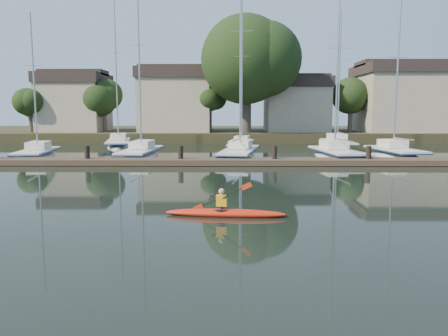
{
  "coord_description": "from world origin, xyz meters",
  "views": [
    {
      "loc": [
        0.01,
        -13.75,
        3.45
      ],
      "look_at": [
        -0.13,
        3.23,
        1.2
      ],
      "focal_mm": 35.0,
      "sensor_mm": 36.0,
      "label": 1
    }
  ],
  "objects_px": {
    "sailboat_4": "(394,160)",
    "sailboat_3": "(336,161)",
    "sailboat_0": "(38,160)",
    "sailboat_5": "(119,149)",
    "dock": "(228,161)",
    "sailboat_1": "(141,160)",
    "sailboat_2": "(240,160)",
    "sailboat_6": "(241,150)",
    "sailboat_7": "(337,150)",
    "kayak": "(225,211)"
  },
  "relations": [
    {
      "from": "kayak",
      "to": "sailboat_2",
      "type": "bearing_deg",
      "value": 92.09
    },
    {
      "from": "kayak",
      "to": "sailboat_5",
      "type": "distance_m",
      "value": 29.44
    },
    {
      "from": "sailboat_4",
      "to": "sailboat_5",
      "type": "distance_m",
      "value": 24.66
    },
    {
      "from": "dock",
      "to": "sailboat_0",
      "type": "bearing_deg",
      "value": 164.6
    },
    {
      "from": "sailboat_3",
      "to": "dock",
      "type": "bearing_deg",
      "value": -160.6
    },
    {
      "from": "kayak",
      "to": "sailboat_5",
      "type": "xyz_separation_m",
      "value": [
        -10.38,
        27.55,
        -0.34
      ]
    },
    {
      "from": "dock",
      "to": "sailboat_4",
      "type": "bearing_deg",
      "value": 20.27
    },
    {
      "from": "sailboat_1",
      "to": "sailboat_7",
      "type": "relative_size",
      "value": 1.01
    },
    {
      "from": "sailboat_7",
      "to": "sailboat_2",
      "type": "bearing_deg",
      "value": -134.77
    },
    {
      "from": "sailboat_0",
      "to": "sailboat_7",
      "type": "height_order",
      "value": "sailboat_7"
    },
    {
      "from": "sailboat_3",
      "to": "sailboat_5",
      "type": "distance_m",
      "value": 20.88
    },
    {
      "from": "sailboat_1",
      "to": "sailboat_5",
      "type": "relative_size",
      "value": 0.93
    },
    {
      "from": "sailboat_0",
      "to": "sailboat_4",
      "type": "relative_size",
      "value": 0.91
    },
    {
      "from": "sailboat_2",
      "to": "sailboat_7",
      "type": "relative_size",
      "value": 1.12
    },
    {
      "from": "sailboat_0",
      "to": "sailboat_3",
      "type": "bearing_deg",
      "value": -8.11
    },
    {
      "from": "kayak",
      "to": "sailboat_6",
      "type": "xyz_separation_m",
      "value": [
        1.34,
        26.15,
        -0.32
      ]
    },
    {
      "from": "kayak",
      "to": "sailboat_1",
      "type": "height_order",
      "value": "sailboat_1"
    },
    {
      "from": "dock",
      "to": "sailboat_6",
      "type": "xyz_separation_m",
      "value": [
        1.26,
        12.4,
        -0.37
      ]
    },
    {
      "from": "sailboat_6",
      "to": "sailboat_7",
      "type": "relative_size",
      "value": 1.03
    },
    {
      "from": "dock",
      "to": "sailboat_1",
      "type": "xyz_separation_m",
      "value": [
        -6.43,
        4.28,
        -0.4
      ]
    },
    {
      "from": "sailboat_2",
      "to": "sailboat_4",
      "type": "relative_size",
      "value": 1.23
    },
    {
      "from": "dock",
      "to": "sailboat_2",
      "type": "height_order",
      "value": "sailboat_2"
    },
    {
      "from": "sailboat_4",
      "to": "sailboat_7",
      "type": "height_order",
      "value": "sailboat_7"
    },
    {
      "from": "dock",
      "to": "sailboat_2",
      "type": "distance_m",
      "value": 4.23
    },
    {
      "from": "kayak",
      "to": "sailboat_3",
      "type": "bearing_deg",
      "value": 70.79
    },
    {
      "from": "sailboat_4",
      "to": "sailboat_5",
      "type": "relative_size",
      "value": 0.84
    },
    {
      "from": "dock",
      "to": "sailboat_2",
      "type": "bearing_deg",
      "value": 77.94
    },
    {
      "from": "sailboat_4",
      "to": "sailboat_2",
      "type": "bearing_deg",
      "value": 175.36
    },
    {
      "from": "sailboat_2",
      "to": "sailboat_3",
      "type": "xyz_separation_m",
      "value": [
        6.96,
        -0.39,
        -0.01
      ]
    },
    {
      "from": "sailboat_1",
      "to": "sailboat_2",
      "type": "distance_m",
      "value": 7.31
    },
    {
      "from": "sailboat_0",
      "to": "sailboat_7",
      "type": "bearing_deg",
      "value": 12.3
    },
    {
      "from": "kayak",
      "to": "dock",
      "type": "relative_size",
      "value": 0.12
    },
    {
      "from": "sailboat_1",
      "to": "sailboat_4",
      "type": "xyz_separation_m",
      "value": [
        18.84,
        0.3,
        -0.01
      ]
    },
    {
      "from": "sailboat_4",
      "to": "sailboat_3",
      "type": "bearing_deg",
      "value": -176.4
    },
    {
      "from": "sailboat_4",
      "to": "sailboat_6",
      "type": "xyz_separation_m",
      "value": [
        -11.15,
        7.82,
        0.04
      ]
    },
    {
      "from": "sailboat_4",
      "to": "sailboat_5",
      "type": "xyz_separation_m",
      "value": [
        -22.87,
        9.22,
        0.02
      ]
    },
    {
      "from": "kayak",
      "to": "sailboat_7",
      "type": "xyz_separation_m",
      "value": [
        10.28,
        26.43,
        -0.36
      ]
    },
    {
      "from": "sailboat_1",
      "to": "sailboat_3",
      "type": "distance_m",
      "value": 14.28
    },
    {
      "from": "sailboat_5",
      "to": "sailboat_6",
      "type": "bearing_deg",
      "value": -17.8
    },
    {
      "from": "sailboat_1",
      "to": "sailboat_2",
      "type": "relative_size",
      "value": 0.9
    },
    {
      "from": "sailboat_1",
      "to": "sailboat_2",
      "type": "xyz_separation_m",
      "value": [
        7.31,
        -0.16,
        -0.0
      ]
    },
    {
      "from": "sailboat_1",
      "to": "sailboat_4",
      "type": "height_order",
      "value": "sailboat_1"
    },
    {
      "from": "sailboat_2",
      "to": "sailboat_5",
      "type": "relative_size",
      "value": 1.03
    },
    {
      "from": "sailboat_2",
      "to": "sailboat_3",
      "type": "height_order",
      "value": "sailboat_2"
    },
    {
      "from": "sailboat_2",
      "to": "sailboat_6",
      "type": "height_order",
      "value": "sailboat_2"
    },
    {
      "from": "sailboat_6",
      "to": "sailboat_3",
      "type": "bearing_deg",
      "value": -44.69
    },
    {
      "from": "sailboat_3",
      "to": "sailboat_7",
      "type": "height_order",
      "value": "sailboat_7"
    },
    {
      "from": "sailboat_0",
      "to": "sailboat_5",
      "type": "bearing_deg",
      "value": 63.01
    },
    {
      "from": "sailboat_1",
      "to": "sailboat_7",
      "type": "distance_m",
      "value": 18.63
    },
    {
      "from": "sailboat_2",
      "to": "sailboat_6",
      "type": "bearing_deg",
      "value": 97.0
    }
  ]
}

